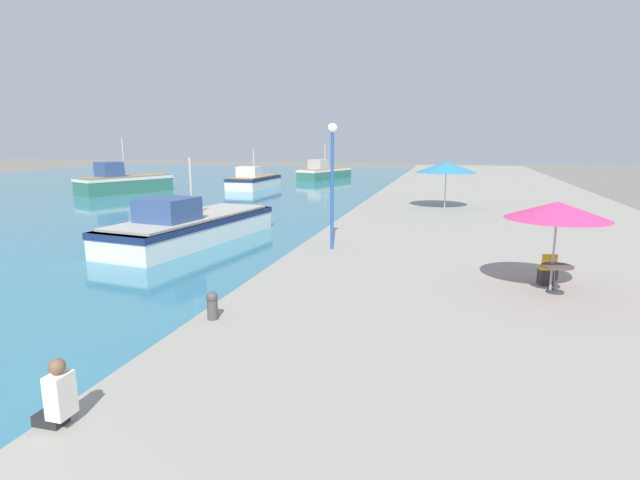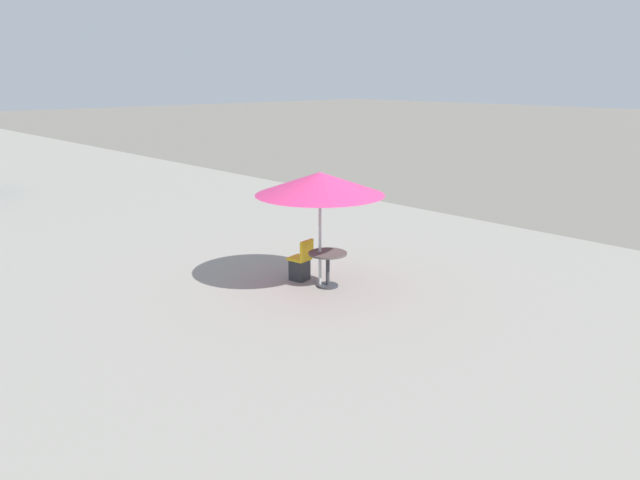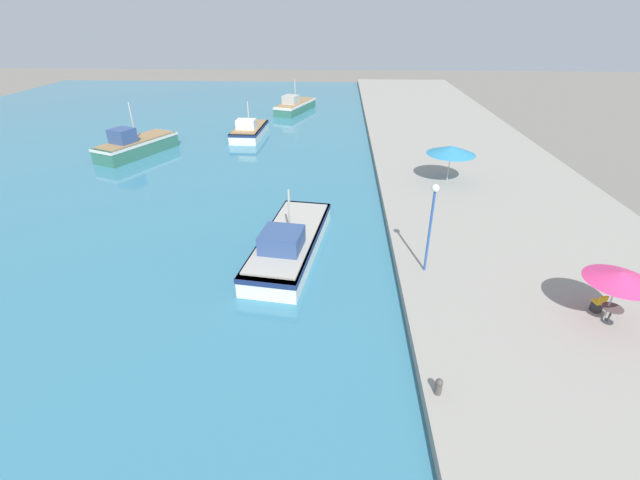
% 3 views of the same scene
% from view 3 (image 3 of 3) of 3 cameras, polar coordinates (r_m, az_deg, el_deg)
% --- Properties ---
extents(water_basin, '(56.00, 90.00, 0.04)m').
position_cam_3_polar(water_basin, '(47.99, -29.27, 10.29)').
color(water_basin, teal).
rests_on(water_basin, ground_plane).
extents(quay_promenade, '(16.00, 90.00, 0.58)m').
position_cam_3_polar(quay_promenade, '(42.39, 18.02, 10.89)').
color(quay_promenade, gray).
rests_on(quay_promenade, ground_plane).
extents(fishing_boat_near, '(4.28, 9.77, 3.76)m').
position_cam_3_polar(fishing_boat_near, '(23.65, -4.08, -0.26)').
color(fishing_boat_near, white).
rests_on(fishing_boat_near, water_basin).
extents(fishing_boat_mid, '(5.68, 8.39, 4.75)m').
position_cam_3_polar(fishing_boat_mid, '(44.16, -23.34, 11.57)').
color(fishing_boat_mid, '#33705B').
rests_on(fishing_boat_mid, water_basin).
extents(fishing_boat_far, '(3.06, 6.93, 3.67)m').
position_cam_3_polar(fishing_boat_far, '(47.39, -9.41, 14.25)').
color(fishing_boat_far, white).
rests_on(fishing_boat_far, water_basin).
extents(fishing_boat_distant, '(5.00, 8.52, 4.05)m').
position_cam_3_polar(fishing_boat_distant, '(59.28, -3.36, 17.46)').
color(fishing_boat_distant, '#33705B').
rests_on(fishing_boat_distant, water_basin).
extents(cafe_umbrella_pink, '(2.64, 2.64, 2.41)m').
position_cam_3_polar(cafe_umbrella_pink, '(20.82, 35.15, -4.01)').
color(cafe_umbrella_pink, '#B7B7B7').
rests_on(cafe_umbrella_pink, quay_promenade).
extents(cafe_umbrella_white, '(3.57, 3.57, 2.72)m').
position_cam_3_polar(cafe_umbrella_white, '(33.49, 17.12, 11.40)').
color(cafe_umbrella_white, '#B7B7B7').
rests_on(cafe_umbrella_white, quay_promenade).
extents(cafe_table, '(0.80, 0.80, 0.74)m').
position_cam_3_polar(cafe_table, '(21.57, 34.32, -7.90)').
color(cafe_table, '#333338').
rests_on(cafe_table, quay_promenade).
extents(cafe_chair_left, '(0.47, 0.50, 0.91)m').
position_cam_3_polar(cafe_chair_left, '(22.10, 33.03, -7.30)').
color(cafe_chair_left, '#2D2D33').
rests_on(cafe_chair_left, quay_promenade).
extents(mooring_bollard, '(0.26, 0.26, 0.65)m').
position_cam_3_polar(mooring_bollard, '(15.75, 15.55, -18.25)').
color(mooring_bollard, '#4C4742').
rests_on(mooring_bollard, quay_promenade).
extents(lamppost, '(0.36, 0.36, 4.56)m').
position_cam_3_polar(lamppost, '(20.71, 14.70, 3.39)').
color(lamppost, '#28519E').
rests_on(lamppost, quay_promenade).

